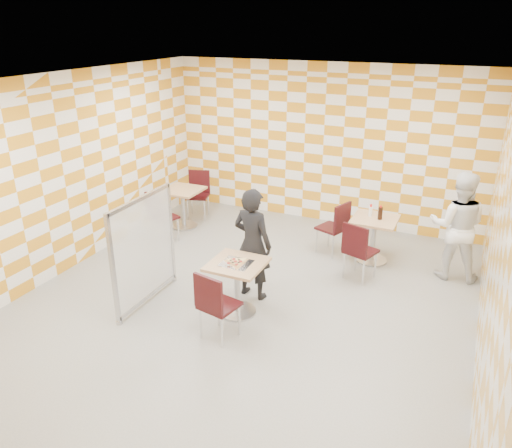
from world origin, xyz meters
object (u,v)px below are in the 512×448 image
Objects in this scene: chair_second_side at (336,224)px; second_table at (374,232)px; man_dark at (253,244)px; chair_empty_far at (198,190)px; empty_table at (183,201)px; chair_empty_near at (159,214)px; partition at (144,250)px; man_white at (457,226)px; chair_second_front at (358,247)px; main_table at (237,279)px; sport_bottle at (371,211)px; chair_main_front at (214,302)px; soda_bottle at (380,213)px.

second_table is at bearing 0.25° from chair_second_side.
man_dark is (-0.70, -1.80, 0.26)m from chair_second_side.
chair_second_side is 1.00× the size of chair_empty_far.
empty_table is 0.47× the size of man_dark.
chair_second_side is 3.06m from chair_empty_near.
partition is (1.02, -3.16, 0.25)m from chair_empty_far.
empty_table is at bearing -3.65° from man_white.
partition is at bearing -144.42° from chair_second_front.
second_table is 0.81× the size of chair_second_front.
man_white is at bearing 42.11° from main_table.
second_table is 0.45× the size of man_white.
second_table is at bearing -35.76° from sport_bottle.
empty_table is 2.98m from chair_second_side.
chair_main_front is 1.00× the size of chair_second_side.
chair_empty_far is 4.88m from man_white.
chair_second_front is 0.60× the size of partition.
main_table and empty_table have the same top height.
chair_empty_far is 0.57× the size of man_dark.
chair_empty_far is at bearing 168.45° from chair_second_side.
chair_empty_far is at bearing -10.87° from man_white.
sport_bottle reaches higher than second_table.
chair_main_front and chair_second_side have the same top height.
main_table and second_table have the same top height.
partition reaches higher than empty_table.
chair_empty_far is (-0.02, 0.61, 0.04)m from empty_table.
chair_second_front is (1.20, 2.23, 0.00)m from chair_main_front.
chair_empty_near is 4.02× the size of soda_bottle.
second_table is 0.81× the size of chair_second_side.
empty_table is 3.75× the size of sport_bottle.
chair_second_front reaches higher than second_table.
man_dark is (1.27, 0.75, 0.01)m from partition.
partition is at bearing -169.30° from main_table.
chair_empty_far is 3.33m from partition.
chair_second_side is 3.23m from partition.
empty_table is 0.81× the size of chair_second_side.
chair_main_front is 2.54m from chair_second_front.
soda_bottle reaches higher than sport_bottle.
main_table is 0.81× the size of chair_empty_near.
main_table is 3.43m from man_white.
second_table is at bearing -117.81° from man_dark.
sport_bottle is at bearing 1.17° from empty_table.
chair_main_front is 4.28m from chair_empty_far.
chair_second_side is 4.02× the size of soda_bottle.
second_table is at bearing 172.74° from soda_bottle.
chair_second_front is at bearing 35.58° from partition.
chair_main_front reaches higher than main_table.
partition is (-1.28, -0.24, 0.28)m from main_table.
man_dark reaches higher than sport_bottle.
chair_second_side is 0.76m from soda_bottle.
partition is at bearing -72.17° from chair_empty_far.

